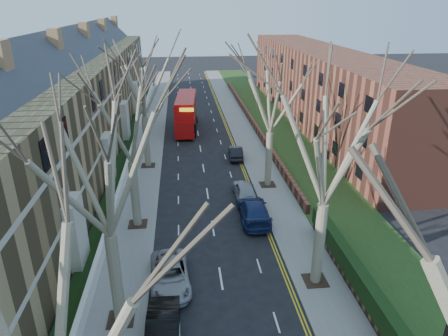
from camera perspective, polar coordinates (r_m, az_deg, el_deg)
name	(u,v)px	position (r m, az deg, el deg)	size (l,w,h in m)	color
pavement_left	(152,134)	(52.74, -10.29, 4.77)	(3.00, 102.00, 0.12)	slate
pavement_right	(243,131)	(53.19, 2.75, 5.26)	(3.00, 102.00, 0.12)	slate
terrace_left	(69,110)	(44.94, -21.24, 7.76)	(9.70, 78.00, 13.60)	olive
flats_right	(320,87)	(58.56, 13.60, 11.25)	(13.97, 54.00, 10.00)	brown
front_wall_left	(132,152)	(45.18, -13.02, 2.26)	(0.30, 78.00, 1.00)	white
grass_verge_right	(276,130)	(54.02, 7.49, 5.47)	(6.00, 102.00, 0.06)	#203A15
tree_left_mid	(100,155)	(18.65, -17.29, 1.79)	(10.50, 10.50, 14.71)	#675F4A
tree_left_far	(127,108)	(28.20, -13.72, 8.37)	(10.15, 10.15, 14.22)	#675F4A
tree_left_dist	(141,74)	(39.84, -11.76, 13.02)	(10.50, 10.50, 14.71)	#675F4A
tree_right_mid	(331,133)	(21.58, 15.04, 4.83)	(10.50, 10.50, 14.71)	#675F4A
tree_right_far	(272,87)	(34.67, 6.88, 11.42)	(10.15, 10.15, 14.22)	#675F4A
double_decker_bus	(186,114)	(53.69, -5.41, 7.71)	(3.25, 10.74, 4.45)	red
car_left_mid	(163,332)	(21.59, -8.77, -22.11)	(1.60, 4.58, 1.51)	black
car_left_far	(170,275)	(25.04, -7.69, -14.91)	(2.31, 5.02, 1.39)	gray
car_right_near	(254,210)	(31.49, 4.25, -6.06)	(2.24, 5.50, 1.60)	navy
car_right_mid	(244,190)	(34.81, 2.95, -3.18)	(1.76, 4.39, 1.49)	#95999D
car_right_far	(236,152)	(43.73, 1.68, 2.23)	(1.40, 4.02, 1.32)	black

